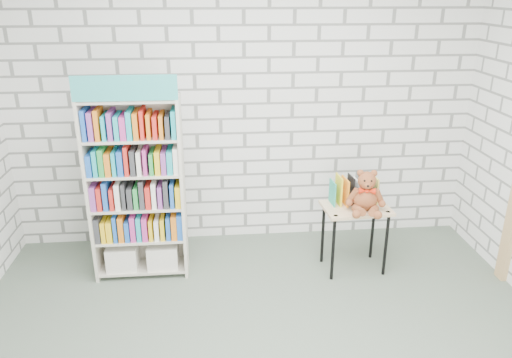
{
  "coord_description": "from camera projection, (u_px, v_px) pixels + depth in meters",
  "views": [
    {
      "loc": [
        -0.32,
        -2.7,
        2.45
      ],
      "look_at": [
        0.02,
        0.95,
        1.03
      ],
      "focal_mm": 35.0,
      "sensor_mm": 36.0,
      "label": 1
    }
  ],
  "objects": [
    {
      "name": "table_books",
      "position": [
        353.0,
        190.0,
        4.47
      ],
      "size": [
        0.42,
        0.21,
        0.24
      ],
      "color": "teal",
      "rests_on": "display_table"
    },
    {
      "name": "bookshelf",
      "position": [
        137.0,
        188.0,
        4.3
      ],
      "size": [
        0.81,
        0.31,
        1.82
      ],
      "color": "beige",
      "rests_on": "ground"
    },
    {
      "name": "room_shell",
      "position": [
        269.0,
        114.0,
        2.78
      ],
      "size": [
        4.52,
        4.02,
        2.81
      ],
      "color": "silver",
      "rests_on": "ground"
    },
    {
      "name": "display_table",
      "position": [
        355.0,
        216.0,
        4.46
      ],
      "size": [
        0.61,
        0.44,
        0.62
      ],
      "color": "tan",
      "rests_on": "ground"
    },
    {
      "name": "teddy_bear",
      "position": [
        366.0,
        195.0,
        4.29
      ],
      "size": [
        0.34,
        0.33,
        0.37
      ],
      "color": "brown",
      "rests_on": "display_table"
    }
  ]
}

